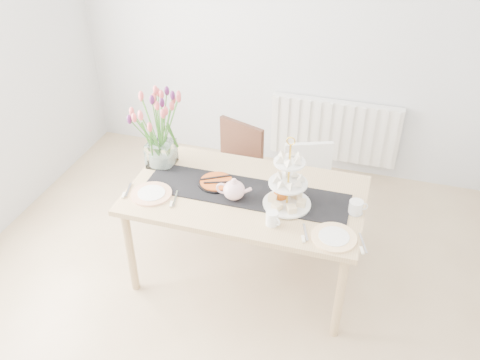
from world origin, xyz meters
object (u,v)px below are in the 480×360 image
(mug_white, at_px, (272,218))
(teapot, at_px, (234,190))
(mug_orange, at_px, (281,193))
(plate_left, at_px, (152,194))
(tart_tin, at_px, (216,183))
(chair_white, at_px, (309,186))
(cake_stand, at_px, (288,189))
(chair_brown, at_px, (233,166))
(plate_right, at_px, (334,237))
(dining_table, at_px, (246,202))
(cream_jug, at_px, (356,207))
(radiator, at_px, (334,130))
(tulip_vase, at_px, (158,120))

(mug_white, bearing_deg, teapot, -179.37)
(teapot, bearing_deg, mug_white, -33.52)
(mug_orange, xyz_separation_m, plate_left, (-0.85, -0.20, -0.05))
(tart_tin, height_order, mug_orange, mug_orange)
(chair_white, xyz_separation_m, teapot, (-0.40, -0.73, 0.38))
(cake_stand, height_order, tart_tin, cake_stand)
(chair_brown, relative_size, mug_white, 9.08)
(chair_white, bearing_deg, mug_white, -117.88)
(teapot, bearing_deg, mug_orange, 13.73)
(tart_tin, relative_size, plate_right, 0.92)
(dining_table, xyz_separation_m, plate_right, (0.64, -0.29, 0.08))
(cream_jug, xyz_separation_m, plate_right, (-0.10, -0.29, -0.04))
(mug_orange, bearing_deg, mug_white, -146.53)
(cream_jug, relative_size, plate_right, 0.33)
(cake_stand, distance_m, mug_orange, 0.11)
(cream_jug, bearing_deg, teapot, 168.48)
(mug_white, bearing_deg, cake_stand, 108.87)
(radiator, height_order, plate_left, plate_left)
(tulip_vase, distance_m, mug_orange, 1.00)
(chair_brown, xyz_separation_m, cake_stand, (0.60, -0.73, 0.39))
(radiator, bearing_deg, cake_stand, -93.84)
(chair_brown, height_order, plate_left, chair_brown)
(chair_brown, distance_m, teapot, 0.87)
(cake_stand, height_order, cream_jug, cake_stand)
(dining_table, bearing_deg, tart_tin, 170.33)
(cream_jug, relative_size, plate_left, 0.33)
(tart_tin, bearing_deg, teapot, -37.30)
(tart_tin, xyz_separation_m, mug_orange, (0.46, -0.04, 0.04))
(chair_white, relative_size, tulip_vase, 1.16)
(cake_stand, distance_m, teapot, 0.36)
(tulip_vase, distance_m, mug_white, 1.09)
(radiator, distance_m, mug_white, 1.91)
(mug_orange, bearing_deg, cake_stand, -101.83)
(tulip_vase, xyz_separation_m, plate_left, (0.09, -0.37, -0.36))
(mug_orange, distance_m, plate_right, 0.50)
(chair_white, relative_size, cream_jug, 8.62)
(mug_white, distance_m, plate_left, 0.86)
(mug_white, relative_size, plate_left, 0.34)
(teapot, height_order, mug_white, teapot)
(chair_white, distance_m, tulip_vase, 1.32)
(radiator, height_order, dining_table, same)
(dining_table, bearing_deg, chair_brown, 114.00)
(chair_white, bearing_deg, dining_table, -140.20)
(cake_stand, distance_m, cream_jug, 0.45)
(chair_brown, relative_size, plate_left, 3.07)
(chair_white, bearing_deg, teapot, -140.61)
(mug_white, relative_size, mug_orange, 0.84)
(mug_orange, bearing_deg, plate_left, 135.33)
(tulip_vase, xyz_separation_m, cream_jug, (1.43, -0.18, -0.33))
(cream_jug, distance_m, plate_left, 1.35)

